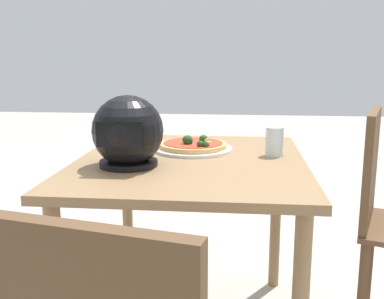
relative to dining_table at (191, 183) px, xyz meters
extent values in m
cube|color=olive|center=(0.00, 0.00, 0.08)|extent=(0.84, 1.02, 0.03)
cylinder|color=olive|center=(-0.36, -0.45, -0.29)|extent=(0.05, 0.05, 0.70)
cylinder|color=olive|center=(0.36, -0.45, -0.29)|extent=(0.05, 0.05, 0.70)
cylinder|color=white|center=(0.01, -0.16, 0.10)|extent=(0.32, 0.32, 0.01)
cylinder|color=tan|center=(0.01, -0.16, 0.11)|extent=(0.27, 0.27, 0.02)
cylinder|color=red|center=(0.01, -0.16, 0.12)|extent=(0.24, 0.24, 0.00)
sphere|color=#234C1E|center=(-0.03, -0.08, 0.13)|extent=(0.03, 0.03, 0.03)
sphere|color=#234C1E|center=(-0.03, -0.18, 0.14)|extent=(0.04, 0.04, 0.04)
sphere|color=#234C1E|center=(-0.05, -0.08, 0.13)|extent=(0.03, 0.03, 0.03)
sphere|color=#234C1E|center=(0.03, -0.13, 0.14)|extent=(0.04, 0.04, 0.04)
cylinder|color=#E0D172|center=(-0.06, -0.10, 0.13)|extent=(0.02, 0.02, 0.02)
cylinder|color=#E0D172|center=(0.05, -0.24, 0.13)|extent=(0.02, 0.02, 0.01)
cylinder|color=#E0D172|center=(-0.04, -0.17, 0.13)|extent=(0.03, 0.03, 0.01)
cylinder|color=#E0D172|center=(0.04, -0.12, 0.13)|extent=(0.03, 0.03, 0.01)
sphere|color=black|center=(0.21, 0.13, 0.22)|extent=(0.25, 0.25, 0.25)
cylinder|color=black|center=(0.21, 0.13, 0.10)|extent=(0.20, 0.20, 0.02)
cube|color=black|center=(0.21, 0.24, 0.22)|extent=(0.15, 0.02, 0.08)
cylinder|color=silver|center=(-0.31, -0.09, 0.15)|extent=(0.07, 0.07, 0.11)
cube|color=brown|center=(-0.70, -0.15, 0.04)|extent=(0.15, 0.37, 0.45)
cylinder|color=brown|center=(-0.77, -0.31, -0.42)|extent=(0.04, 0.04, 0.43)
cylinder|color=brown|center=(-0.65, 0.02, -0.42)|extent=(0.04, 0.04, 0.43)
camera|label=1|loc=(-0.17, 1.68, 0.48)|focal=43.30mm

